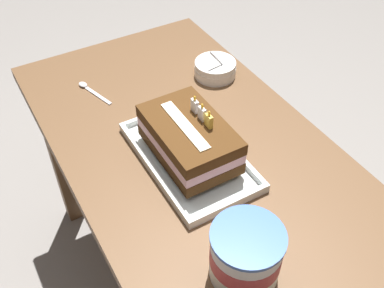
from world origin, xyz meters
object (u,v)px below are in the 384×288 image
at_px(foil_tray, 189,157).
at_px(ice_cream_tub, 246,254).
at_px(serving_spoon_near_tray, 88,88).
at_px(birthday_cake, 189,138).
at_px(bowl_stack, 215,69).

bearing_deg(foil_tray, ice_cream_tub, -11.01).
height_order(ice_cream_tub, serving_spoon_near_tray, ice_cream_tub).
height_order(birthday_cake, serving_spoon_near_tray, birthday_cake).
height_order(bowl_stack, ice_cream_tub, ice_cream_tub).
relative_size(foil_tray, serving_spoon_near_tray, 2.62).
height_order(birthday_cake, bowl_stack, birthday_cake).
height_order(foil_tray, serving_spoon_near_tray, foil_tray).
bearing_deg(bowl_stack, foil_tray, -42.14).
distance_m(foil_tray, birthday_cake, 0.06).
bearing_deg(birthday_cake, serving_spoon_near_tray, -163.85).
bearing_deg(birthday_cake, foil_tray, -90.00).
height_order(foil_tray, ice_cream_tub, ice_cream_tub).
relative_size(foil_tray, birthday_cake, 1.48).
xyz_separation_m(birthday_cake, serving_spoon_near_tray, (-0.40, -0.12, -0.07)).
bearing_deg(foil_tray, birthday_cake, 90.00).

